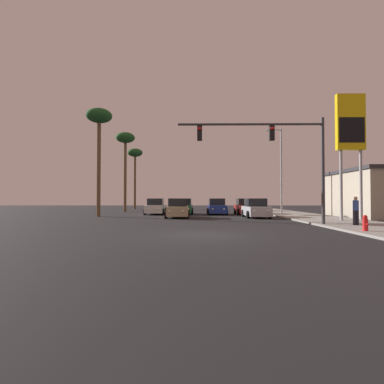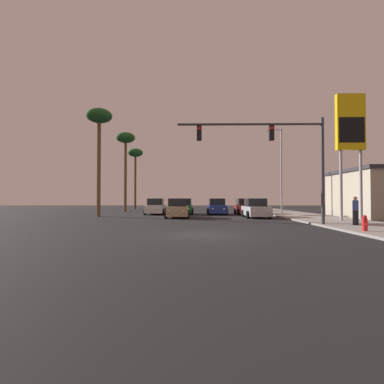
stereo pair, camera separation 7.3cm
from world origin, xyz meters
The scene contains 16 objects.
ground_plane centered at (0.00, 0.00, 0.00)m, with size 120.00×120.00×0.00m, color black.
sidewalk_right centered at (9.50, 10.00, 0.06)m, with size 5.00×60.00×0.12m.
car_tan centered at (-1.98, 12.63, 0.76)m, with size 2.04×4.34×1.68m.
car_green centered at (-1.67, 18.17, 0.76)m, with size 2.04×4.33×1.68m.
car_red centered at (4.86, 18.00, 0.76)m, with size 2.04×4.32×1.68m.
car_silver centered at (4.89, 12.65, 0.76)m, with size 2.04×4.33×1.68m.
car_blue centered at (1.85, 17.89, 0.76)m, with size 2.04×4.31×1.68m.
car_white centered at (-4.67, 18.16, 0.76)m, with size 2.04×4.32×1.68m.
traffic_light_mast centered at (4.69, 4.52, 4.81)m, with size 8.95×0.36×6.50m.
street_lamp centered at (8.55, 17.96, 5.12)m, with size 1.74×0.24×9.00m.
gas_station_sign centered at (10.64, 7.58, 6.62)m, with size 2.00×0.42×9.00m.
fire_hydrant centered at (7.67, 0.63, 0.49)m, with size 0.24×0.34×0.76m.
pedestrian_on_sidewalk centered at (8.96, 3.86, 1.03)m, with size 0.34×0.32×1.67m.
palm_tree_near centered at (-9.44, 14.00, 8.78)m, with size 2.40×2.40×10.10m.
palm_tree_far centered at (-10.09, 34.00, 8.45)m, with size 2.40×2.40×9.72m.
palm_tree_mid centered at (-9.31, 24.00, 8.77)m, with size 2.40×2.40×10.09m.
Camera 1 is at (-0.45, -13.73, 1.66)m, focal length 28.00 mm.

